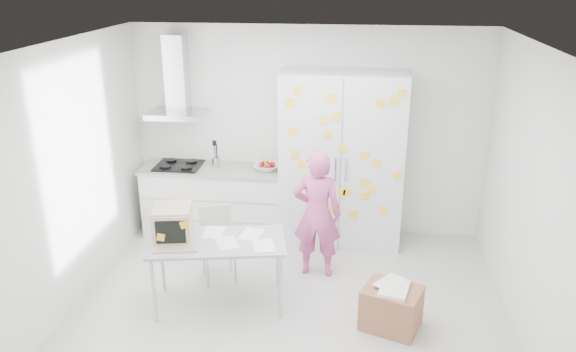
# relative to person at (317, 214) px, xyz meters

# --- Properties ---
(floor) EXTENTS (4.50, 4.00, 0.02)m
(floor) POSITION_rel_person_xyz_m (-0.22, -0.81, -0.76)
(floor) COLOR silver
(floor) RESTS_ON ground
(walls) EXTENTS (4.52, 4.01, 2.70)m
(walls) POSITION_rel_person_xyz_m (-0.22, -0.09, 0.60)
(walls) COLOR white
(walls) RESTS_ON ground
(ceiling) EXTENTS (4.50, 4.00, 0.02)m
(ceiling) POSITION_rel_person_xyz_m (-0.22, -0.81, 1.95)
(ceiling) COLOR white
(ceiling) RESTS_ON walls
(counter_run) EXTENTS (1.84, 0.63, 1.28)m
(counter_run) POSITION_rel_person_xyz_m (-1.42, 0.89, -0.27)
(counter_run) COLOR white
(counter_run) RESTS_ON ground
(range_hood) EXTENTS (0.70, 0.48, 1.01)m
(range_hood) POSITION_rel_person_xyz_m (-1.87, 1.03, 1.21)
(range_hood) COLOR silver
(range_hood) RESTS_ON walls
(tall_cabinet) EXTENTS (1.50, 0.68, 2.20)m
(tall_cabinet) POSITION_rel_person_xyz_m (0.23, 0.87, 0.35)
(tall_cabinet) COLOR silver
(tall_cabinet) RESTS_ON ground
(person) EXTENTS (0.56, 0.38, 1.49)m
(person) POSITION_rel_person_xyz_m (0.00, 0.00, 0.00)
(person) COLOR #CB4F8D
(person) RESTS_ON ground
(desk) EXTENTS (1.47, 0.93, 1.09)m
(desk) POSITION_rel_person_xyz_m (-1.24, -0.78, 0.08)
(desk) COLOR #A4ABAF
(desk) RESTS_ON ground
(chair) EXTENTS (0.50, 0.50, 0.84)m
(chair) POSITION_rel_person_xyz_m (-1.11, -0.22, -0.27)
(chair) COLOR silver
(chair) RESTS_ON ground
(cardboard_box) EXTENTS (0.65, 0.59, 0.47)m
(cardboard_box) POSITION_rel_person_xyz_m (0.81, -0.96, -0.52)
(cardboard_box) COLOR #A06545
(cardboard_box) RESTS_ON ground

